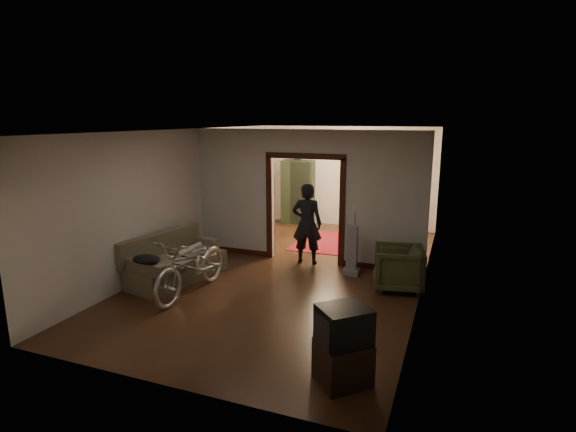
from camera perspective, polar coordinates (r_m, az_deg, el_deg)
The scene contains 24 objects.
floor at distance 9.13m, azimuth 0.68°, elevation -6.99°, with size 5.00×8.50×0.01m, color black.
ceiling at distance 8.62m, azimuth 0.73°, elevation 10.86°, with size 5.00×8.50×0.01m, color white.
wall_back at distance 12.79m, azimuth 7.34°, elevation 4.96°, with size 5.00×0.02×2.80m, color beige.
wall_left at distance 9.90m, azimuth -13.01°, elevation 2.59°, with size 0.02×8.50×2.80m, color beige.
wall_right at distance 8.26m, azimuth 17.20°, elevation 0.44°, with size 0.02×8.50×2.80m, color beige.
partition_wall at distance 9.46m, azimuth 2.28°, elevation 2.46°, with size 5.00×0.14×2.80m, color beige.
door_casing at distance 9.52m, azimuth 2.26°, elevation 0.68°, with size 1.74×0.20×2.32m, color black.
far_window at distance 12.59m, azimuth 10.42°, elevation 5.43°, with size 0.98×0.06×1.28m, color black.
chandelier at distance 11.01m, azimuth 5.28°, elevation 8.79°, with size 0.24×0.24×0.24m, color #FFE0A5.
light_switch at distance 9.14m, azimuth 8.36°, elevation 1.02°, with size 0.08×0.01×0.12m, color silver.
sofa at distance 8.80m, azimuth -14.01°, elevation -5.07°, with size 0.87×1.94×0.89m, color brown.
rolled_paper at distance 8.96m, azimuth -12.42°, elevation -4.12°, with size 0.10×0.10×0.77m, color beige.
jacket at distance 8.01m, azimuth -17.52°, elevation -5.27°, with size 0.51×0.38×0.15m, color black.
bicycle at distance 8.01m, azimuth -12.12°, elevation -6.13°, with size 0.70×2.00×1.05m, color silver.
armchair at distance 8.34m, azimuth 13.83°, elevation -6.41°, with size 0.84×0.87×0.79m, color #434627.
tv_stand at distance 5.51m, azimuth 6.97°, elevation -17.94°, with size 0.56×0.51×0.51m, color black.
crt_tv at distance 5.30m, azimuth 7.10°, elevation -13.76°, with size 0.54×0.49×0.47m, color black.
vacuum at distance 8.86m, azimuth 8.13°, elevation -4.36°, with size 0.30×0.24×0.99m, color gray.
person at distance 9.40m, azimuth 2.43°, elevation -0.98°, with size 0.63×0.41×1.72m, color black.
oriental_rug at distance 11.20m, azimuth 5.17°, elevation -3.32°, with size 1.55×2.04×0.02m, color maroon.
locker at distance 13.02m, azimuth 1.31°, elevation 3.07°, with size 0.92×0.51×1.84m, color black.
globe at distance 12.90m, azimuth 1.33°, elevation 7.53°, with size 0.28×0.28×0.28m, color #1E5972.
desk at distance 12.07m, azimuth 11.46°, elevation -0.64°, with size 0.98×0.55×0.72m, color black.
desk_chair at distance 11.77m, azimuth 8.41°, elevation -0.63°, with size 0.36×0.36×0.81m, color black.
Camera 1 is at (2.98, -8.08, 3.03)m, focal length 28.00 mm.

